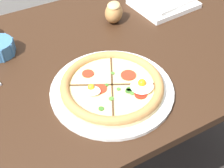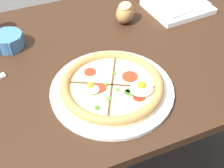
{
  "view_description": "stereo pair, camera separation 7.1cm",
  "coord_description": "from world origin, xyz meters",
  "px_view_note": "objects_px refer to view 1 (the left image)",
  "views": [
    {
      "loc": [
        -0.36,
        -0.73,
        1.39
      ],
      "look_at": [
        -0.05,
        -0.17,
        0.77
      ],
      "focal_mm": 50.0,
      "sensor_mm": 36.0,
      "label": 1
    },
    {
      "loc": [
        -0.3,
        -0.76,
        1.39
      ],
      "look_at": [
        -0.05,
        -0.17,
        0.77
      ],
      "focal_mm": 50.0,
      "sensor_mm": 36.0,
      "label": 2
    }
  ],
  "objects_px": {
    "napkin_folded": "(164,2)",
    "bread_piece_far": "(114,12)",
    "dining_table": "(100,77)",
    "pizza": "(112,87)"
  },
  "relations": [
    {
      "from": "pizza",
      "to": "bread_piece_far",
      "type": "xyz_separation_m",
      "value": [
        0.19,
        0.33,
        0.02
      ]
    },
    {
      "from": "dining_table",
      "to": "bread_piece_far",
      "type": "relative_size",
      "value": 12.98
    },
    {
      "from": "dining_table",
      "to": "pizza",
      "type": "bearing_deg",
      "value": -105.5
    },
    {
      "from": "dining_table",
      "to": "bread_piece_far",
      "type": "height_order",
      "value": "bread_piece_far"
    },
    {
      "from": "napkin_folded",
      "to": "bread_piece_far",
      "type": "bearing_deg",
      "value": -179.38
    },
    {
      "from": "pizza",
      "to": "napkin_folded",
      "type": "distance_m",
      "value": 0.53
    },
    {
      "from": "napkin_folded",
      "to": "bread_piece_far",
      "type": "xyz_separation_m",
      "value": [
        -0.23,
        -0.0,
        0.02
      ]
    },
    {
      "from": "bread_piece_far",
      "to": "pizza",
      "type": "bearing_deg",
      "value": -120.15
    },
    {
      "from": "napkin_folded",
      "to": "bread_piece_far",
      "type": "relative_size",
      "value": 2.32
    },
    {
      "from": "napkin_folded",
      "to": "dining_table",
      "type": "bearing_deg",
      "value": -157.69
    }
  ]
}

